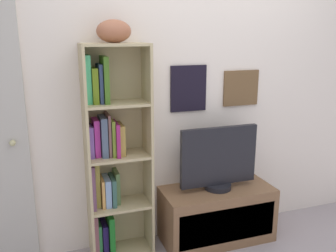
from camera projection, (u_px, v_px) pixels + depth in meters
The scene contains 5 objects.
back_wall at pixel (191, 86), 2.96m from camera, with size 4.80×0.08×2.56m.
bookshelf at pixel (111, 157), 2.73m from camera, with size 0.48×0.27×1.63m.
football at pixel (114, 31), 2.49m from camera, with size 0.25×0.16×0.16m, color #93563B.
tv_stand at pixel (217, 214), 3.04m from camera, with size 0.92×0.42×0.46m.
television at pixel (219, 159), 2.92m from camera, with size 0.65×0.22×0.52m.
Camera 1 is at (-1.13, -1.59, 1.70)m, focal length 38.91 mm.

